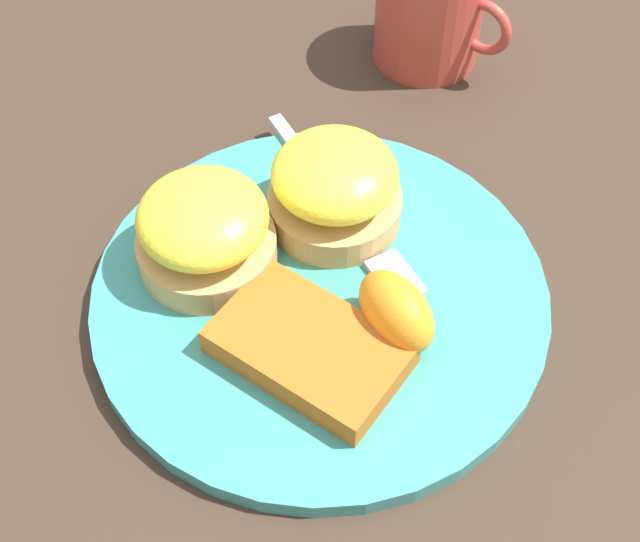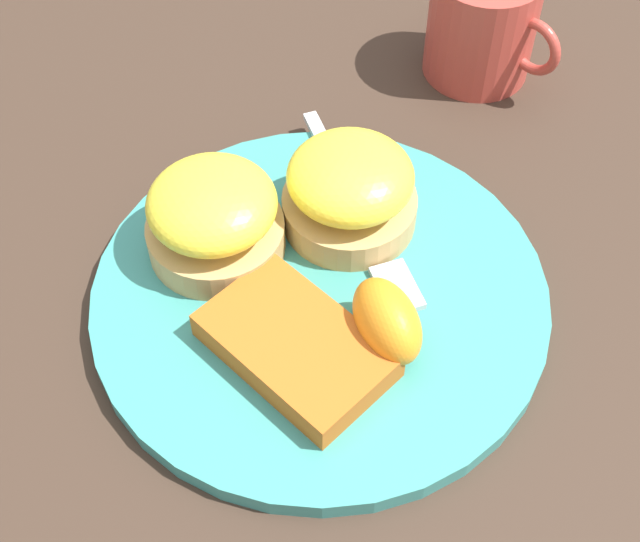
{
  "view_description": "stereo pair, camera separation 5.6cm",
  "coord_description": "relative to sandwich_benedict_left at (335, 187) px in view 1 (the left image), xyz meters",
  "views": [
    {
      "loc": [
        0.2,
        -0.28,
        0.47
      ],
      "look_at": [
        0.0,
        0.0,
        0.03
      ],
      "focal_mm": 50.0,
      "sensor_mm": 36.0,
      "label": 1
    },
    {
      "loc": [
        0.24,
        -0.24,
        0.47
      ],
      "look_at": [
        0.0,
        0.0,
        0.03
      ],
      "focal_mm": 50.0,
      "sensor_mm": 36.0,
      "label": 2
    }
  ],
  "objects": [
    {
      "name": "orange_wedge",
      "position": [
        0.08,
        -0.05,
        -0.01
      ],
      "size": [
        0.07,
        0.06,
        0.04
      ],
      "primitive_type": "ellipsoid",
      "rotation": [
        0.0,
        0.0,
        5.91
      ],
      "color": "orange",
      "rests_on": "plate"
    },
    {
      "name": "cup",
      "position": [
        -0.05,
        0.2,
        0.0
      ],
      "size": [
        0.11,
        0.09,
        0.09
      ],
      "color": "#B23D33",
      "rests_on": "ground_plane"
    },
    {
      "name": "fork",
      "position": [
        0.01,
        0.01,
        -0.03
      ],
      "size": [
        0.18,
        0.1,
        0.0
      ],
      "color": "silver",
      "rests_on": "plate"
    },
    {
      "name": "sandwich_benedict_right",
      "position": [
        -0.05,
        -0.08,
        0.0
      ],
      "size": [
        0.09,
        0.09,
        0.06
      ],
      "color": "tan",
      "rests_on": "plate"
    },
    {
      "name": "sandwich_benedict_left",
      "position": [
        0.0,
        0.0,
        0.0
      ],
      "size": [
        0.09,
        0.09,
        0.06
      ],
      "color": "tan",
      "rests_on": "plate"
    },
    {
      "name": "plate",
      "position": [
        0.03,
        -0.06,
        -0.04
      ],
      "size": [
        0.3,
        0.3,
        0.01
      ],
      "primitive_type": "cylinder",
      "color": "teal",
      "rests_on": "ground_plane"
    },
    {
      "name": "hashbrown_patty",
      "position": [
        0.05,
        -0.1,
        -0.02
      ],
      "size": [
        0.11,
        0.07,
        0.02
      ],
      "primitive_type": "cube",
      "rotation": [
        0.0,
        0.0,
        0.0
      ],
      "color": "#B85B1C",
      "rests_on": "plate"
    },
    {
      "name": "ground_plane",
      "position": [
        0.03,
        -0.06,
        -0.04
      ],
      "size": [
        1.1,
        1.1,
        0.0
      ],
      "primitive_type": "plane",
      "color": "#38281E"
    }
  ]
}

